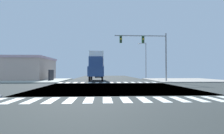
% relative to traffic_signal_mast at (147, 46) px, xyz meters
% --- Properties ---
extents(ground, '(90.00, 90.00, 0.05)m').
position_rel_traffic_signal_mast_xyz_m(ground, '(-5.34, -7.76, -5.29)').
color(ground, '#2F3433').
extents(sidewalk_corner_ne, '(12.00, 12.00, 0.14)m').
position_rel_traffic_signal_mast_xyz_m(sidewalk_corner_ne, '(7.66, 4.24, -5.20)').
color(sidewalk_corner_ne, '#A09B91').
rests_on(sidewalk_corner_ne, ground).
extents(sidewalk_corner_nw, '(12.00, 12.00, 0.14)m').
position_rel_traffic_signal_mast_xyz_m(sidewalk_corner_nw, '(-18.34, 4.24, -5.20)').
color(sidewalk_corner_nw, '#9BA194').
rests_on(sidewalk_corner_nw, ground).
extents(crosswalk_near, '(13.50, 2.00, 0.01)m').
position_rel_traffic_signal_mast_xyz_m(crosswalk_near, '(-5.59, -15.06, -5.27)').
color(crosswalk_near, white).
rests_on(crosswalk_near, ground).
extents(crosswalk_far, '(13.50, 2.00, 0.01)m').
position_rel_traffic_signal_mast_xyz_m(crosswalk_far, '(-5.59, -0.46, -5.27)').
color(crosswalk_far, white).
rests_on(crosswalk_far, ground).
extents(traffic_signal_mast, '(7.60, 0.55, 7.09)m').
position_rel_traffic_signal_mast_xyz_m(traffic_signal_mast, '(0.00, 0.00, 0.00)').
color(traffic_signal_mast, gray).
rests_on(traffic_signal_mast, ground).
extents(street_lamp, '(1.78, 0.32, 7.55)m').
position_rel_traffic_signal_mast_xyz_m(street_lamp, '(2.51, 11.26, -0.72)').
color(street_lamp, gray).
rests_on(street_lamp, ground).
extents(bank_building, '(15.85, 9.78, 4.10)m').
position_rel_traffic_signal_mast_xyz_m(bank_building, '(-23.15, 7.62, -3.21)').
color(bank_building, '#C1A596').
rests_on(bank_building, ground).
extents(sedan_farside_1, '(1.80, 4.30, 1.88)m').
position_rel_traffic_signal_mast_xyz_m(sedan_farside_1, '(-7.34, 25.72, -4.15)').
color(sedan_farside_1, black).
rests_on(sedan_farside_1, ground).
extents(sedan_leading_2, '(1.80, 4.30, 1.88)m').
position_rel_traffic_signal_mast_xyz_m(sedan_leading_2, '(-7.34, 19.68, -4.15)').
color(sedan_leading_2, black).
rests_on(sedan_leading_2, ground).
extents(box_truck_outer_1, '(2.40, 7.20, 4.85)m').
position_rel_traffic_signal_mast_xyz_m(box_truck_outer_1, '(-7.34, 4.32, -2.70)').
color(box_truck_outer_1, black).
rests_on(box_truck_outer_1, ground).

